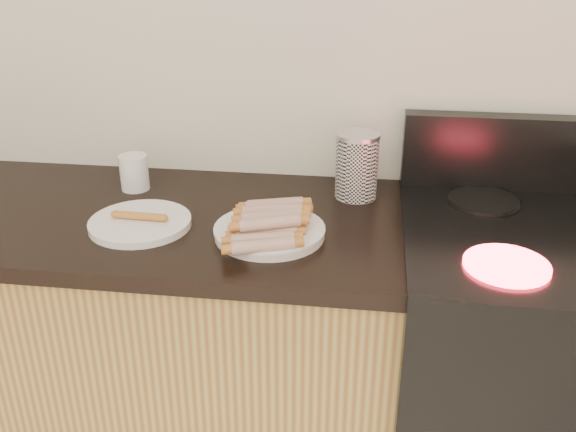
# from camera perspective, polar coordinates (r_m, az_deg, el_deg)

# --- Properties ---
(wall_back) EXTENTS (4.00, 0.04, 2.60)m
(wall_back) POSITION_cam_1_polar(r_m,az_deg,el_deg) (1.77, -2.67, 15.96)
(wall_back) COLOR silver
(wall_back) RESTS_ON ground
(cabinet_base) EXTENTS (2.20, 0.59, 0.86)m
(cabinet_base) POSITION_cam_1_polar(r_m,az_deg,el_deg) (2.08, -23.46, -10.85)
(cabinet_base) COLOR #9E8142
(cabinet_base) RESTS_ON floor
(stove) EXTENTS (0.76, 0.65, 0.91)m
(stove) POSITION_cam_1_polar(r_m,az_deg,el_deg) (1.85, 21.24, -14.29)
(stove) COLOR black
(stove) RESTS_ON floor
(stove_panel) EXTENTS (0.76, 0.06, 0.20)m
(stove_panel) POSITION_cam_1_polar(r_m,az_deg,el_deg) (1.84, 22.11, 5.12)
(stove_panel) COLOR black
(stove_panel) RESTS_ON stove
(burner_near_left) EXTENTS (0.18, 0.18, 0.01)m
(burner_near_left) POSITION_cam_1_polar(r_m,az_deg,el_deg) (1.43, 18.86, -4.16)
(burner_near_left) COLOR #FF1E2D
(burner_near_left) RESTS_ON stove
(burner_far_left) EXTENTS (0.18, 0.18, 0.01)m
(burner_far_left) POSITION_cam_1_polar(r_m,az_deg,el_deg) (1.73, 16.99, 1.32)
(burner_far_left) COLOR black
(burner_far_left) RESTS_ON stove
(main_plate) EXTENTS (0.34, 0.34, 0.02)m
(main_plate) POSITION_cam_1_polar(r_m,az_deg,el_deg) (1.50, -1.65, -1.50)
(main_plate) COLOR white
(main_plate) RESTS_ON counter_slab
(side_plate) EXTENTS (0.28, 0.28, 0.02)m
(side_plate) POSITION_cam_1_polar(r_m,az_deg,el_deg) (1.59, -13.01, -0.61)
(side_plate) COLOR silver
(side_plate) RESTS_ON counter_slab
(hotdog_pile) EXTENTS (0.14, 0.29, 0.06)m
(hotdog_pile) POSITION_cam_1_polar(r_m,az_deg,el_deg) (1.49, -1.67, -0.40)
(hotdog_pile) COLOR brown
(hotdog_pile) RESTS_ON main_plate
(plain_sausages) EXTENTS (0.13, 0.02, 0.02)m
(plain_sausages) POSITION_cam_1_polar(r_m,az_deg,el_deg) (1.58, -13.07, -0.00)
(plain_sausages) COLOR #BA6B36
(plain_sausages) RESTS_ON side_plate
(canister) EXTENTS (0.11, 0.11, 0.18)m
(canister) POSITION_cam_1_polar(r_m,az_deg,el_deg) (1.69, 6.13, 4.49)
(canister) COLOR silver
(canister) RESTS_ON counter_slab
(mug) EXTENTS (0.10, 0.10, 0.10)m
(mug) POSITION_cam_1_polar(r_m,az_deg,el_deg) (1.80, -13.51, 3.79)
(mug) COLOR white
(mug) RESTS_ON counter_slab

